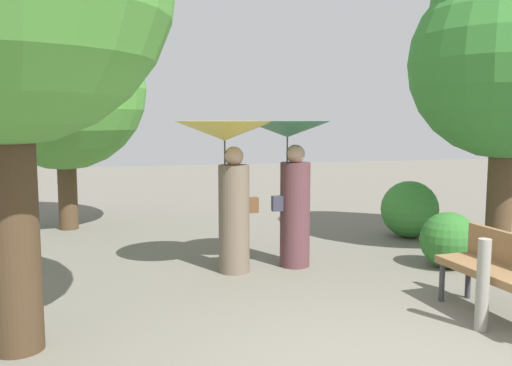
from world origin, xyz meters
TOP-DOWN VIEW (x-y plane):
  - person_left at (-0.50, 3.34)m, footprint 1.27×1.27m
  - person_right at (0.36, 3.41)m, footprint 1.13×1.13m
  - park_bench at (1.79, 0.99)m, footprint 0.56×1.52m
  - tree_near_right at (3.69, 3.49)m, footprint 2.81×2.81m
  - tree_mid_left at (-2.71, 6.82)m, footprint 2.87×2.87m
  - bush_path_left at (2.86, 4.62)m, footprint 0.95×0.95m
  - bush_behind_bench at (2.37, 2.82)m, footprint 0.75×0.75m
  - path_marker_post at (1.38, 0.83)m, footprint 0.12×0.12m

SIDE VIEW (x-z plane):
  - bush_behind_bench at x=2.37m, z-range 0.00..0.75m
  - path_marker_post at x=1.38m, z-range 0.00..0.87m
  - bush_path_left at x=2.86m, z-range 0.00..0.95m
  - park_bench at x=1.79m, z-range 0.10..0.93m
  - person_right at x=0.36m, z-range 0.35..2.30m
  - person_left at x=-0.50m, z-range 0.45..2.39m
  - tree_mid_left at x=-2.71m, z-range 0.56..4.88m
  - tree_near_right at x=3.69m, z-range 0.69..5.35m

